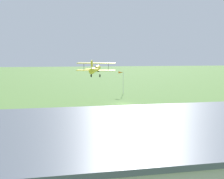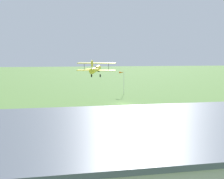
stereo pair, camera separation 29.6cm
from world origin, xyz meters
name	(u,v)px [view 1 (the left image)]	position (x,y,z in m)	size (l,w,h in m)	color
ground_plane	(123,104)	(0.00, 0.00, 0.00)	(400.00, 400.00, 0.00)	#608C42
hangar	(193,152)	(1.93, 37.50, 2.69)	(40.22, 17.04, 5.37)	beige
biplane	(95,69)	(6.41, 2.04, 8.03)	(8.41, 6.76, 3.65)	yellow
person_crossing_taxiway	(48,124)	(15.20, 18.67, 0.85)	(0.43, 0.43, 1.71)	orange
person_walking_on_apron	(8,126)	(20.85, 18.59, 0.78)	(0.41, 0.41, 1.57)	#B23333
windsock	(121,74)	(-2.78, -15.27, 5.60)	(1.47, 1.02, 6.38)	silver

